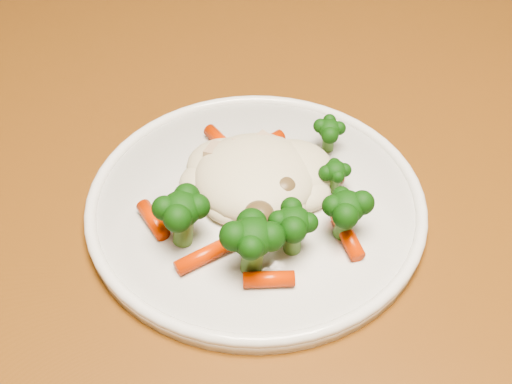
% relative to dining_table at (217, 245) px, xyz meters
% --- Properties ---
extents(dining_table, '(1.54, 1.30, 0.75)m').
position_rel_dining_table_xyz_m(dining_table, '(0.00, 0.00, 0.00)').
color(dining_table, brown).
rests_on(dining_table, ground).
extents(plate, '(0.28, 0.28, 0.01)m').
position_rel_dining_table_xyz_m(plate, '(0.04, -0.04, 0.09)').
color(plate, white).
rests_on(plate, dining_table).
extents(meal, '(0.19, 0.19, 0.05)m').
position_rel_dining_table_xyz_m(meal, '(0.04, -0.04, 0.12)').
color(meal, beige).
rests_on(meal, plate).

